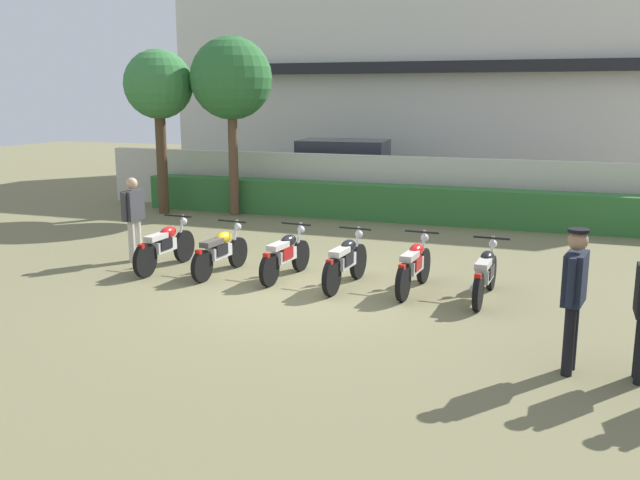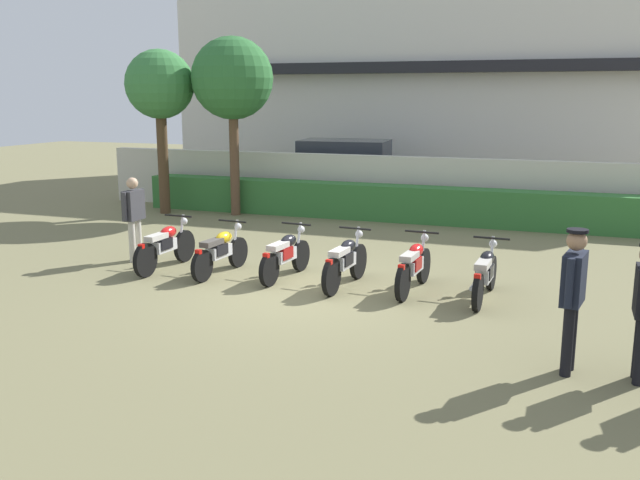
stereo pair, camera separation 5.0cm
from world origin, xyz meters
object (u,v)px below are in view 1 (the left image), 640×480
Objects in this scene: motorcycle_in_row_0 at (165,246)px; motorcycle_in_row_5 at (485,273)px; motorcycle_in_row_1 at (220,251)px; tree_far_side at (231,80)px; motorcycle_in_row_2 at (285,255)px; inspector_person at (133,212)px; parked_car at (348,171)px; motorcycle_in_row_3 at (345,261)px; tree_near_inspector at (158,87)px; officer_0 at (574,288)px; motorcycle_in_row_4 at (414,266)px.

motorcycle_in_row_0 is 5.99m from motorcycle_in_row_5.
motorcycle_in_row_1 is (1.17, 0.01, -0.02)m from motorcycle_in_row_0.
tree_far_side is 2.67× the size of motorcycle_in_row_2.
motorcycle_in_row_0 is 1.15× the size of inspector_person.
inspector_person is at bearing -104.09° from parked_car.
motorcycle_in_row_0 is 3.62m from motorcycle_in_row_3.
tree_far_side reaches higher than motorcycle_in_row_2.
tree_near_inspector is 7.84m from motorcycle_in_row_1.
officer_0 is (4.88, -2.88, 0.61)m from motorcycle_in_row_2.
tree_far_side is 2.48× the size of motorcycle_in_row_0.
motorcycle_in_row_1 is at bearing 102.26° from motorcycle_in_row_2.
motorcycle_in_row_0 is at bearing 94.52° from motorcycle_in_row_3.
motorcycle_in_row_3 is at bearing -4.99° from inspector_person.
parked_car is at bearing 8.09° from motorcycle_in_row_1.
motorcycle_in_row_0 is 1.17m from motorcycle_in_row_1.
tree_near_inspector is at bearing -140.18° from parked_car.
motorcycle_in_row_5 is at bearing -30.17° from tree_near_inspector.
motorcycle_in_row_0 is at bearing -22.43° from inspector_person.
motorcycle_in_row_1 is 0.97× the size of motorcycle_in_row_4.
motorcycle_in_row_2 is at bearing 92.39° from motorcycle_in_row_4.
motorcycle_in_row_5 is at bearing -89.68° from motorcycle_in_row_4.
inspector_person reaches higher than motorcycle_in_row_0.
motorcycle_in_row_2 is (5.91, -5.37, -3.03)m from tree_near_inspector.
parked_car is 9.31m from inspector_person.
tree_near_inspector is at bearing 56.79° from motorcycle_in_row_3.
motorcycle_in_row_0 is at bearing 95.66° from motorcycle_in_row_1.
motorcycle_in_row_2 is 3.58m from motorcycle_in_row_5.
parked_car reaches higher than motorcycle_in_row_1.
motorcycle_in_row_0 reaches higher than motorcycle_in_row_5.
inspector_person is (-1.60, -9.17, 0.06)m from parked_car.
motorcycle_in_row_1 is at bearing -14.83° from officer_0.
inspector_person reaches higher than motorcycle_in_row_5.
motorcycle_in_row_5 is at bearing -38.39° from tree_far_side.
motorcycle_in_row_0 is 4.80m from motorcycle_in_row_4.
tree_far_side is at bearing 95.79° from inspector_person.
motorcycle_in_row_1 is 1.02× the size of officer_0.
motorcycle_in_row_1 is at bearing -91.16° from parked_car.
parked_car is at bearing 21.85° from motorcycle_in_row_3.
tree_near_inspector is 6.26m from inspector_person.
motorcycle_in_row_4 is 1.05× the size of officer_0.
officer_0 is at bearing -109.00° from motorcycle_in_row_1.
tree_far_side is 10.08m from motorcycle_in_row_5.
tree_near_inspector is 0.93× the size of tree_far_side.
tree_far_side reaches higher than parked_car.
inspector_person is at bearing 85.01° from motorcycle_in_row_1.
officer_0 is (8.80, -8.67, -2.61)m from tree_far_side.
tree_far_side reaches higher than tree_near_inspector.
officer_0 is (3.69, -2.71, 0.60)m from motorcycle_in_row_3.
officer_0 is (6.64, -12.28, 0.12)m from parked_car.
officer_0 reaches higher than motorcycle_in_row_0.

